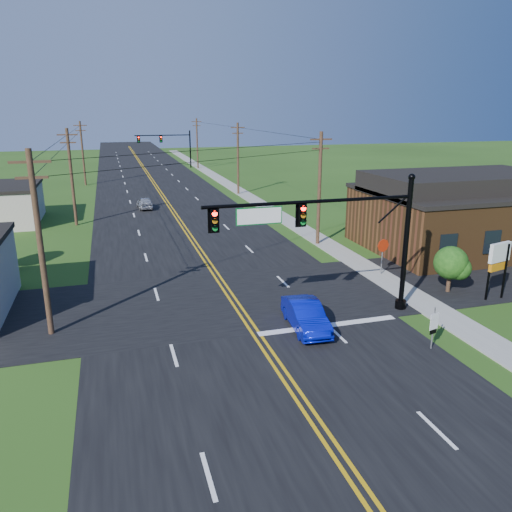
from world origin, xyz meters
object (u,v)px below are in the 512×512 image
object	(u,v)px
signal_mast_main	(330,231)
route_sign	(434,325)
blue_car	(306,316)
stop_sign	(383,249)
signal_mast_far	(166,143)

from	to	relation	value
signal_mast_main	route_sign	xyz separation A→B (m)	(3.16, -4.70, -3.54)
signal_mast_main	blue_car	size ratio (longest dim) A/B	2.64
route_sign	stop_sign	bearing A→B (deg)	57.71
route_sign	stop_sign	xyz separation A→B (m)	(3.26, 10.21, 0.59)
signal_mast_far	route_sign	bearing A→B (deg)	-87.71
stop_sign	signal_mast_main	bearing A→B (deg)	-147.66
stop_sign	blue_car	bearing A→B (deg)	-149.22
signal_mast_main	blue_car	world-z (taller)	signal_mast_main
signal_mast_main	route_sign	size ratio (longest dim) A/B	5.45
signal_mast_main	stop_sign	distance (m)	8.96
signal_mast_main	stop_sign	world-z (taller)	signal_mast_main
blue_car	route_sign	bearing A→B (deg)	-33.54
signal_mast_main	route_sign	world-z (taller)	signal_mast_main
signal_mast_far	route_sign	xyz separation A→B (m)	(3.06, -76.70, -3.34)
blue_car	stop_sign	distance (m)	10.38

